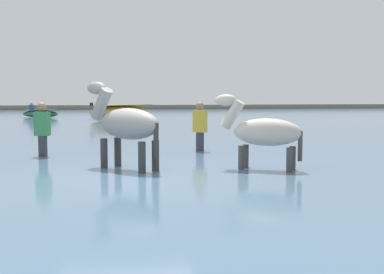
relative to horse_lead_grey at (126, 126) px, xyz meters
The scene contains 9 objects.
ground_plane 1.52m from the horse_lead_grey, 90.95° to the right, with size 120.00×120.00×0.00m, color #756B56.
water_surface 9.14m from the horse_lead_grey, 90.10° to the left, with size 90.00×90.00×0.42m, color slate.
horse_lead_grey is the anchor object (origin of this frame).
horse_trailing_pinto 2.54m from the horse_lead_grey, 10.99° to the right, with size 1.57×1.11×1.81m.
boat_near_starboard 19.67m from the horse_lead_grey, 88.94° to the left, with size 4.14×3.73×0.96m.
boat_near_port 22.32m from the horse_lead_grey, 101.40° to the left, with size 2.56×1.86×0.96m.
person_wading_mid 2.93m from the horse_lead_grey, 127.85° to the left, with size 0.36×0.28×1.63m.
person_wading_close 3.33m from the horse_lead_grey, 54.67° to the left, with size 0.34×0.38×1.63m.
far_shoreline 38.97m from the horse_lead_grey, 90.02° to the left, with size 80.00×2.40×0.86m, color #706B5B.
Camera 1 is at (-0.32, -8.11, 1.79)m, focal length 45.38 mm.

